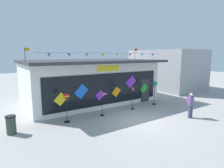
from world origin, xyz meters
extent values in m
plane|color=#9E9B99|center=(0.00, 0.00, 0.00)|extent=(80.00, 80.00, 0.00)
cube|color=silver|center=(-0.29, 6.46, 1.76)|extent=(10.97, 5.92, 3.51)
cube|color=#333338|center=(-0.29, 5.96, 3.61)|extent=(11.37, 6.90, 0.20)
cube|color=white|center=(-0.29, 3.46, 3.14)|extent=(10.09, 0.08, 0.64)
cube|color=yellow|center=(-0.29, 3.43, 3.14)|extent=(1.97, 0.04, 0.45)
cube|color=black|center=(-0.29, 3.47, 1.55)|extent=(9.87, 0.06, 2.39)
cube|color=#333338|center=(3.66, 3.46, 1.00)|extent=(0.90, 0.07, 2.00)
cube|color=yellow|center=(-4.04, 3.41, 1.24)|extent=(0.92, 0.03, 0.92)
cube|color=blue|center=(-2.54, 3.41, 1.60)|extent=(1.09, 0.03, 1.09)
cube|color=purple|center=(-1.04, 3.41, 1.15)|extent=(0.82, 0.03, 0.80)
cube|color=orange|center=(0.46, 3.41, 1.25)|extent=(0.85, 0.03, 0.87)
cube|color=purple|center=(1.96, 3.41, 1.92)|extent=(1.11, 0.03, 1.07)
cube|color=green|center=(3.46, 3.41, 1.21)|extent=(0.88, 0.03, 0.88)
cylinder|color=black|center=(-0.29, 3.16, 4.27)|extent=(10.53, 0.01, 0.01)
cone|color=purple|center=(-4.70, 3.16, 4.13)|extent=(0.20, 0.20, 0.22)
cone|color=purple|center=(-3.44, 3.16, 4.13)|extent=(0.20, 0.20, 0.22)
cone|color=green|center=(-2.18, 3.16, 4.13)|extent=(0.20, 0.20, 0.22)
cone|color=orange|center=(-0.92, 3.16, 4.13)|extent=(0.20, 0.20, 0.22)
cone|color=yellow|center=(0.34, 3.16, 4.13)|extent=(0.20, 0.20, 0.22)
cone|color=#EA4CA3|center=(1.60, 3.16, 4.13)|extent=(0.20, 0.20, 0.22)
cone|color=#19B7BC|center=(2.86, 3.16, 4.13)|extent=(0.20, 0.20, 0.22)
cone|color=blue|center=(4.12, 3.16, 4.13)|extent=(0.20, 0.20, 0.22)
cylinder|color=black|center=(-5.52, 6.46, 4.18)|extent=(0.04, 0.04, 0.94)
cube|color=orange|center=(-5.36, 6.46, 4.53)|extent=(0.32, 0.02, 0.22)
cylinder|color=black|center=(4.94, 6.46, 4.26)|extent=(0.04, 0.04, 1.09)
cube|color=red|center=(5.10, 6.46, 4.68)|extent=(0.32, 0.02, 0.22)
cylinder|color=black|center=(-4.04, 2.33, 0.03)|extent=(0.37, 0.37, 0.06)
cylinder|color=black|center=(-4.04, 2.33, 0.75)|extent=(0.03, 0.03, 1.50)
sphere|color=red|center=(-4.04, 2.33, 1.67)|extent=(0.33, 0.33, 0.33)
cube|color=orange|center=(-4.04, 2.33, 1.67)|extent=(0.33, 0.33, 0.07)
cube|color=brown|center=(-4.04, 2.33, 1.44)|extent=(0.10, 0.10, 0.10)
cylinder|color=black|center=(-1.58, 2.21, 0.03)|extent=(0.28, 0.28, 0.06)
cylinder|color=black|center=(-1.58, 2.21, 0.75)|extent=(0.03, 0.03, 1.50)
cone|color=#EA4CA3|center=(-1.34, 2.21, 1.50)|extent=(0.51, 0.28, 0.24)
cylinder|color=green|center=(-1.58, 2.21, 1.50)|extent=(0.03, 0.16, 0.16)
cylinder|color=black|center=(1.14, 2.21, 0.03)|extent=(0.28, 0.28, 0.06)
cylinder|color=black|center=(1.14, 2.21, 0.78)|extent=(0.03, 0.03, 1.56)
cylinder|color=black|center=(1.14, 2.17, 1.56)|extent=(0.06, 0.04, 0.06)
cone|color=red|center=(1.23, 2.17, 1.56)|extent=(0.13, 0.14, 0.13)
cone|color=yellow|center=(1.14, 2.17, 1.65)|extent=(0.14, 0.13, 0.13)
cone|color=purple|center=(1.05, 2.17, 1.56)|extent=(0.13, 0.14, 0.13)
cone|color=blue|center=(1.14, 2.17, 1.47)|extent=(0.14, 0.13, 0.13)
cylinder|color=black|center=(3.56, 2.25, 0.03)|extent=(0.35, 0.35, 0.06)
cylinder|color=black|center=(3.56, 2.25, 0.82)|extent=(0.03, 0.03, 1.63)
sphere|color=green|center=(3.56, 2.25, 1.81)|extent=(0.37, 0.37, 0.37)
cube|color=blue|center=(3.56, 2.25, 1.81)|extent=(0.37, 0.37, 0.08)
cube|color=brown|center=(3.56, 2.25, 1.57)|extent=(0.10, 0.10, 0.10)
cylinder|color=#333D56|center=(3.04, -1.43, 0.43)|extent=(0.28, 0.28, 0.86)
cylinder|color=#604C7F|center=(3.04, -1.43, 1.16)|extent=(0.34, 0.34, 0.60)
sphere|color=beige|center=(3.04, -1.43, 1.57)|extent=(0.22, 0.22, 0.22)
cube|color=purple|center=(3.12, -1.24, 1.19)|extent=(0.30, 0.24, 0.38)
cylinder|color=#2D4238|center=(-7.08, 2.32, 0.46)|extent=(0.48, 0.48, 0.91)
cylinder|color=black|center=(-7.08, 2.32, 0.95)|extent=(0.52, 0.52, 0.08)
cube|color=#99999E|center=(10.79, 7.13, 2.37)|extent=(5.59, 8.17, 4.74)
camera|label=1|loc=(-7.82, -8.29, 4.12)|focal=29.57mm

